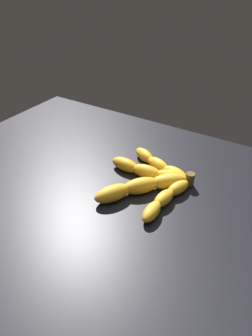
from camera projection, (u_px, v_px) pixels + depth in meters
The scene contains 2 objects.
ground_plane at pixel (112, 195), 68.87cm from camera, with size 97.53×70.36×4.48cm, color black.
banana_bunch at pixel (151, 180), 67.52cm from camera, with size 20.51×24.51×3.55cm.
Camera 1 is at (-30.64, 43.20, 42.37)cm, focal length 31.92 mm.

